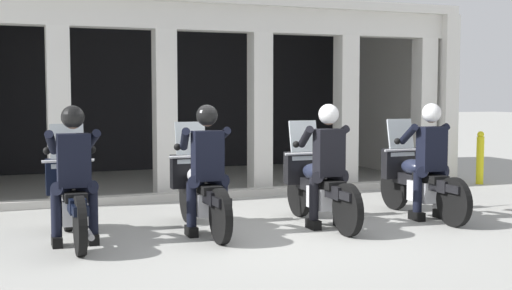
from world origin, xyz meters
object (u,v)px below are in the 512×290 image
Objects in this scene: police_officer_far_left at (74,163)px; motorcycle_far_right at (418,180)px; motorcycle_far_left at (72,198)px; motorcycle_center_left at (201,191)px; police_officer_center_left at (207,158)px; bollard_kerbside at (480,158)px; motorcycle_center_right at (318,186)px; police_officer_far_right at (430,151)px; police_officer_center_right at (328,155)px.

police_officer_far_left is 0.78× the size of motorcycle_far_right.
motorcycle_far_left is 1.00× the size of motorcycle_center_left.
bollard_kerbside is at bearing 24.06° from police_officer_center_left.
motorcycle_far_right is (4.68, -0.11, 0.00)m from motorcycle_far_left.
police_officer_center_left is at bearing 3.72° from police_officer_far_left.
police_officer_center_left is 6.67m from bollard_kerbside.
motorcycle_center_left is at bearing 173.83° from motorcycle_center_right.
police_officer_far_left is 4.71m from motorcycle_far_right.
motorcycle_center_right is at bearing 1.21° from motorcycle_far_left.
police_officer_far_left is at bearing -178.47° from motorcycle_center_right.
bollard_kerbside is (7.71, 2.56, -0.44)m from police_officer_far_left.
police_officer_far_left is 0.78× the size of motorcycle_center_right.
police_officer_far_left reaches higher than motorcycle_center_right.
police_officer_far_right is (4.68, -0.40, 0.44)m from motorcycle_far_left.
motorcycle_far_right is at bearing 5.79° from police_officer_far_left.
police_officer_far_left and police_officer_center_left have the same top height.
police_officer_far_right reaches higher than motorcycle_center_right.
motorcycle_center_left is at bearing 91.23° from police_officer_center_left.
police_officer_center_left is at bearing -88.77° from motorcycle_center_left.
motorcycle_center_left is 1.57m from motorcycle_center_right.
motorcycle_far_left is at bearing -178.50° from motorcycle_center_left.
police_officer_center_right is 1.00× the size of police_officer_far_right.
police_officer_far_right is (3.12, -0.11, 0.00)m from police_officer_center_left.
motorcycle_far_right is (4.69, 0.17, -0.44)m from police_officer_far_left.
police_officer_far_left is at bearing -86.55° from motorcycle_far_left.
motorcycle_center_left is 3.12m from motorcycle_far_right.
police_officer_center_right is 1.65m from motorcycle_far_right.
motorcycle_center_left and motorcycle_far_right have the same top height.
police_officer_center_left is 3.12m from police_officer_far_right.
bollard_kerbside is at bearing 37.06° from motorcycle_far_right.
police_officer_center_right reaches higher than motorcycle_center_right.
police_officer_far_left and police_officer_far_right have the same top height.
motorcycle_center_left is 0.52m from police_officer_center_left.
motorcycle_center_left is at bearing 163.76° from police_officer_center_right.
motorcycle_center_right is (3.12, -0.14, 0.00)m from motorcycle_far_left.
motorcycle_center_left is 1.29× the size of police_officer_center_right.
motorcycle_center_right is 5.18m from bollard_kerbside.
police_officer_far_left is at bearing 176.33° from police_officer_center_right.
motorcycle_far_left is 1.00× the size of motorcycle_center_right.
police_officer_far_right is (3.12, -0.40, 0.44)m from motorcycle_center_left.
motorcycle_center_left is 1.29× the size of police_officer_center_left.
police_officer_center_left is 1.57m from police_officer_center_right.
police_officer_far_left is 1.00× the size of police_officer_far_right.
motorcycle_center_right reaches higher than bollard_kerbside.
motorcycle_far_left is 1.29× the size of police_officer_far_right.
bollard_kerbside is at bearing 40.21° from police_officer_far_right.
motorcycle_far_right is at bearing -0.60° from motorcycle_center_left.
police_officer_far_right is at bearing 2.32° from police_officer_far_left.
motorcycle_center_right is at bearing 6.86° from police_officer_center_left.
motorcycle_far_left is at bearing 176.33° from motorcycle_center_right.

